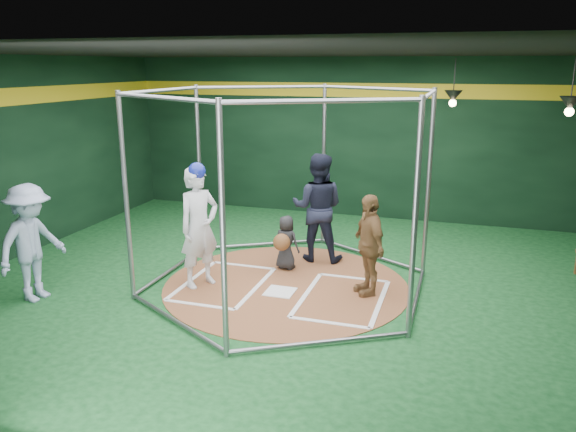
% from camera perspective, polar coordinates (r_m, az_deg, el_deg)
% --- Properties ---
extents(room_shell, '(10.10, 9.10, 3.53)m').
position_cam_1_polar(room_shell, '(8.32, -0.19, 4.20)').
color(room_shell, '#0D3B17').
rests_on(room_shell, ground).
extents(clay_disc, '(3.80, 3.80, 0.01)m').
position_cam_1_polar(clay_disc, '(8.81, -0.20, -7.05)').
color(clay_disc, brown).
rests_on(clay_disc, ground).
extents(home_plate, '(0.43, 0.43, 0.01)m').
position_cam_1_polar(home_plate, '(8.54, -0.82, -7.70)').
color(home_plate, white).
rests_on(home_plate, clay_disc).
extents(batter_box_left, '(1.17, 1.77, 0.01)m').
position_cam_1_polar(batter_box_left, '(8.91, -6.56, -6.82)').
color(batter_box_left, white).
rests_on(batter_box_left, clay_disc).
extents(batter_box_right, '(1.17, 1.77, 0.01)m').
position_cam_1_polar(batter_box_right, '(8.36, 5.55, -8.30)').
color(batter_box_right, white).
rests_on(batter_box_right, clay_disc).
extents(batting_cage, '(4.05, 4.67, 3.00)m').
position_cam_1_polar(batting_cage, '(8.36, -0.21, 2.48)').
color(batting_cage, gray).
rests_on(batting_cage, ground).
extents(pendant_lamp_near, '(0.34, 0.34, 0.90)m').
position_cam_1_polar(pendant_lamp_near, '(11.39, 16.42, 11.56)').
color(pendant_lamp_near, black).
rests_on(pendant_lamp_near, room_shell).
extents(pendant_lamp_far, '(0.34, 0.34, 0.90)m').
position_cam_1_polar(pendant_lamp_far, '(9.90, 26.75, 10.13)').
color(pendant_lamp_far, black).
rests_on(pendant_lamp_far, room_shell).
extents(batter_figure, '(0.72, 0.81, 1.93)m').
position_cam_1_polar(batter_figure, '(8.63, -9.02, -0.97)').
color(batter_figure, silver).
rests_on(batter_figure, clay_disc).
extents(visitor_leopard, '(0.79, 0.95, 1.52)m').
position_cam_1_polar(visitor_leopard, '(8.35, 8.19, -2.89)').
color(visitor_leopard, '#A67A47').
rests_on(visitor_leopard, clay_disc).
extents(catcher_figure, '(0.50, 0.58, 0.92)m').
position_cam_1_polar(catcher_figure, '(9.31, -0.25, -2.69)').
color(catcher_figure, black).
rests_on(catcher_figure, clay_disc).
extents(umpire, '(0.97, 0.78, 1.88)m').
position_cam_1_polar(umpire, '(9.68, 3.03, 0.87)').
color(umpire, black).
rests_on(umpire, clay_disc).
extents(bystander_blue, '(0.77, 1.18, 1.72)m').
position_cam_1_polar(bystander_blue, '(8.85, -24.63, -2.50)').
color(bystander_blue, '#9AABCB').
rests_on(bystander_blue, ground).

